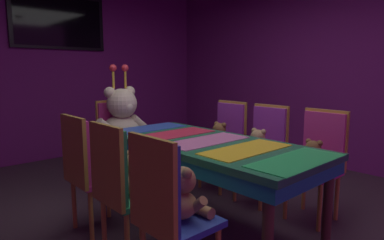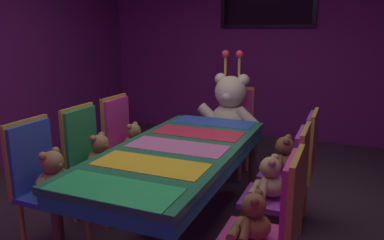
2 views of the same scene
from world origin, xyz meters
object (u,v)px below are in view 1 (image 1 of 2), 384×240
teddy_right_2 (219,138)px  teddy_left_0 (183,196)px  teddy_left_2 (101,162)px  chair_left_2 (84,163)px  teddy_right_0 (312,158)px  throne_chair (116,133)px  chair_right_2 (227,135)px  wall_tv (59,22)px  teddy_left_1 (136,176)px  banquet_table (207,151)px  teddy_right_1 (257,146)px  king_teddy_bear (123,121)px  chair_left_1 (118,179)px  chair_right_0 (320,153)px  chair_left_0 (163,203)px  chair_right_1 (266,143)px

teddy_right_2 → teddy_left_0: bearing=36.5°
teddy_right_2 → teddy_left_2: bearing=0.1°
chair_left_2 → teddy_right_0: (1.59, -1.11, -0.02)m
chair_left_2 → teddy_left_2: bearing=0.0°
throne_chair → chair_right_2: bearing=40.9°
chair_left_2 → wall_tv: (0.85, 2.57, 1.45)m
teddy_left_1 → throne_chair: 1.71m
banquet_table → teddy_right_1: 0.71m
teddy_left_1 → king_teddy_bear: king_teddy_bear is taller
chair_right_2 → teddy_left_0: bearing=33.9°
chair_left_1 → teddy_right_2: chair_left_1 is taller
banquet_table → chair_left_1: (-0.86, -0.00, -0.06)m
teddy_right_0 → wall_tv: (-0.73, 3.68, 1.47)m
teddy_right_2 → chair_left_1: bearing=18.9°
chair_right_0 → throne_chair: (-0.88, 2.12, 0.00)m
throne_chair → teddy_left_0: bearing=-19.3°
king_teddy_bear → teddy_left_2: bearing=-40.4°
teddy_right_1 → teddy_left_1: bearing=0.3°
teddy_left_0 → chair_right_0: bearing=-1.4°
teddy_left_0 → teddy_right_0: 1.46m
banquet_table → chair_left_0: (-0.88, -0.54, -0.06)m
chair_left_1 → teddy_right_0: (1.59, -0.57, -0.02)m
chair_left_1 → chair_right_2: 1.81m
chair_left_2 → chair_right_0: bearing=-32.7°
chair_right_2 → throne_chair: 1.33m
banquet_table → teddy_left_2: 0.89m
chair_left_2 → teddy_right_0: bearing=-35.0°
banquet_table → teddy_left_1: (-0.71, -0.00, -0.06)m
teddy_left_1 → teddy_right_2: 1.54m
teddy_left_1 → wall_tv: bearing=77.1°
teddy_right_0 → teddy_right_1: 0.58m
banquet_table → chair_left_0: 1.03m
chair_left_0 → teddy_right_1: (1.59, 0.54, -0.01)m
chair_right_2 → teddy_right_2: chair_right_2 is taller
chair_right_0 → teddy_right_0: size_ratio=3.36×
chair_left_0 → throne_chair: size_ratio=1.00×
teddy_left_0 → chair_right_1: bearing=18.8°
chair_left_0 → king_teddy_bear: bearing=65.3°
chair_right_0 → chair_right_1: (-0.02, 0.58, 0.00)m
teddy_right_0 → chair_right_0: bearing=-180.0°
chair_left_1 → teddy_left_2: bearing=74.6°
banquet_table → teddy_left_2: bearing=143.0°
teddy_left_0 → chair_right_1: size_ratio=0.35×
chair_left_2 → chair_right_0: (1.73, -1.11, 0.00)m
banquet_table → chair_right_0: (0.88, -0.58, -0.06)m
chair_left_0 → teddy_left_1: (0.16, 0.53, -0.01)m
teddy_left_0 → wall_tv: (0.73, 3.64, 1.45)m
wall_tv → throne_chair: bearing=-90.0°
chair_right_2 → wall_tv: size_ratio=0.71×
teddy_left_1 → chair_right_0: bearing=-19.8°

